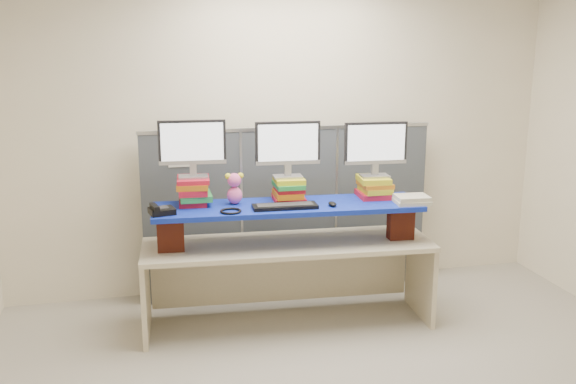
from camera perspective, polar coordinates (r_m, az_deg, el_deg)
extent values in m
cube|color=#F7EACB|center=(3.94, 6.15, 0.61)|extent=(5.00, 4.00, 2.80)
cube|color=#3D4248|center=(5.62, -8.53, -2.39)|extent=(0.85, 0.05, 1.50)
cube|color=#3D4248|center=(5.76, 0.10, -1.87)|extent=(0.85, 0.05, 1.50)
cube|color=#3D4248|center=(6.01, 8.16, -1.35)|extent=(0.85, 0.05, 1.50)
cube|color=#B3B5BA|center=(5.60, 0.10, 5.69)|extent=(2.60, 0.06, 0.03)
cube|color=silver|center=(5.47, -9.57, 3.03)|extent=(0.20, 0.00, 0.16)
cube|color=silver|center=(5.57, -1.33, 3.41)|extent=(0.20, 0.00, 0.16)
cube|color=silver|center=(5.63, 1.16, 3.52)|extent=(0.20, 0.00, 0.16)
cube|color=silver|center=(5.88, 8.75, 3.79)|extent=(0.20, 0.00, 0.16)
cube|color=beige|center=(5.11, 0.00, -4.72)|extent=(2.33, 0.82, 0.04)
cube|color=beige|center=(5.18, -12.54, -8.92)|extent=(0.08, 0.62, 0.66)
cube|color=beige|center=(5.52, 11.71, -7.45)|extent=(0.08, 0.62, 0.66)
cube|color=maroon|center=(4.95, -10.39, -3.64)|extent=(0.21, 0.12, 0.27)
cube|color=maroon|center=(5.24, 9.99, -2.67)|extent=(0.21, 0.12, 0.27)
cube|color=#0B0C8E|center=(5.02, 0.00, -1.32)|extent=(2.12, 0.66, 0.04)
cube|color=red|center=(5.07, -8.44, -0.85)|extent=(0.23, 0.28, 0.04)
cube|color=#24893C|center=(5.05, -8.23, -0.37)|extent=(0.25, 0.29, 0.05)
cube|color=red|center=(5.03, -8.47, 0.12)|extent=(0.23, 0.28, 0.05)
cube|color=#C86E12|center=(5.03, -8.47, 0.64)|extent=(0.27, 0.31, 0.04)
cube|color=red|center=(5.03, -8.43, 1.10)|extent=(0.27, 0.31, 0.03)
cube|color=red|center=(5.13, 0.07, -0.58)|extent=(0.27, 0.30, 0.04)
cube|color=#C86E12|center=(5.11, -0.01, -0.17)|extent=(0.22, 0.27, 0.05)
cube|color=red|center=(5.11, 0.10, 0.28)|extent=(0.22, 0.27, 0.03)
cube|color=#24893C|center=(5.09, 0.03, 0.64)|extent=(0.22, 0.29, 0.03)
cube|color=gold|center=(5.10, 0.08, 1.09)|extent=(0.24, 0.28, 0.04)
cube|color=red|center=(5.29, 7.54, -0.21)|extent=(0.26, 0.30, 0.05)
cube|color=gold|center=(5.27, 7.75, 0.25)|extent=(0.22, 0.27, 0.05)
cube|color=#C86E12|center=(5.27, 7.74, 0.68)|extent=(0.25, 0.28, 0.03)
cube|color=gold|center=(5.26, 7.61, 1.12)|extent=(0.26, 0.31, 0.04)
cube|color=#9F9EA3|center=(5.02, -8.41, 1.36)|extent=(0.23, 0.16, 0.02)
cube|color=#9F9EA3|center=(5.01, -8.43, 1.97)|extent=(0.05, 0.04, 0.09)
cube|color=black|center=(4.97, -8.52, 4.40)|extent=(0.51, 0.07, 0.34)
cube|color=white|center=(4.95, -8.49, 4.37)|extent=(0.47, 0.04, 0.30)
cube|color=#9F9EA3|center=(5.09, -0.02, 1.39)|extent=(0.23, 0.16, 0.02)
cube|color=#9F9EA3|center=(5.08, -0.02, 1.98)|extent=(0.05, 0.04, 0.09)
cube|color=black|center=(5.04, -0.02, 4.39)|extent=(0.51, 0.07, 0.34)
cube|color=white|center=(5.02, 0.03, 4.35)|extent=(0.47, 0.04, 0.30)
cube|color=#9F9EA3|center=(5.26, 7.71, 1.44)|extent=(0.23, 0.16, 0.02)
cube|color=#9F9EA3|center=(5.25, 7.72, 2.01)|extent=(0.05, 0.04, 0.09)
cube|color=black|center=(5.21, 7.80, 4.34)|extent=(0.51, 0.07, 0.34)
cube|color=white|center=(5.19, 7.88, 4.30)|extent=(0.47, 0.04, 0.30)
cube|color=black|center=(4.90, -0.27, -1.28)|extent=(0.50, 0.19, 0.03)
cube|color=#29292B|center=(4.90, -0.27, -1.10)|extent=(0.44, 0.13, 0.00)
ellipsoid|color=black|center=(4.97, 3.97, -1.07)|extent=(0.07, 0.11, 0.03)
cube|color=black|center=(4.83, -11.14, -1.67)|extent=(0.21, 0.19, 0.04)
cube|color=#29292B|center=(4.82, -11.16, -1.37)|extent=(0.11, 0.11, 0.01)
cube|color=black|center=(4.81, -11.78, -1.30)|extent=(0.07, 0.17, 0.03)
torus|color=black|center=(4.81, -5.11, -1.70)|extent=(0.16, 0.16, 0.02)
ellipsoid|color=pink|center=(5.03, -4.77, -0.30)|extent=(0.12, 0.11, 0.14)
sphere|color=pink|center=(5.01, -4.79, 1.07)|extent=(0.11, 0.11, 0.11)
sphere|color=yellow|center=(4.99, -5.36, 1.40)|extent=(0.05, 0.05, 0.05)
sphere|color=yellow|center=(5.01, -4.25, 1.46)|extent=(0.05, 0.05, 0.05)
cube|color=beige|center=(5.14, 10.95, -0.83)|extent=(0.28, 0.23, 0.03)
cube|color=beige|center=(5.13, 10.96, -0.49)|extent=(0.27, 0.22, 0.03)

